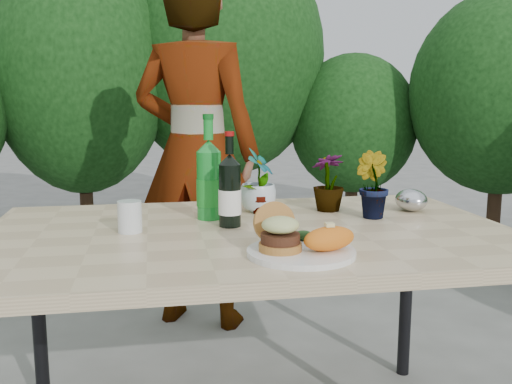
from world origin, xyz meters
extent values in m
cube|color=tan|center=(0.00, 0.00, 0.73)|extent=(1.60, 1.00, 0.04)
cylinder|color=black|center=(-0.72, 0.42, 0.35)|extent=(0.05, 0.05, 0.71)
cylinder|color=black|center=(0.72, 0.42, 0.35)|extent=(0.05, 0.05, 0.71)
cylinder|color=#382316|center=(-0.80, 2.80, 0.21)|extent=(0.10, 0.10, 0.42)
ellipsoid|color=#1F531B|center=(-0.80, 2.80, 1.35)|extent=(1.31, 1.31, 1.87)
cylinder|color=#382316|center=(0.30, 3.00, 0.25)|extent=(0.10, 0.10, 0.50)
ellipsoid|color=#1F531B|center=(0.30, 3.00, 1.48)|extent=(1.61, 1.61, 1.96)
cylinder|color=#382316|center=(1.30, 2.70, 0.19)|extent=(0.10, 0.10, 0.38)
ellipsoid|color=#1F531B|center=(1.30, 2.70, 0.93)|extent=(1.01, 1.01, 1.11)
cylinder|color=#382316|center=(2.20, 2.10, 0.22)|extent=(0.10, 0.10, 0.44)
ellipsoid|color=#1F531B|center=(2.20, 2.10, 1.17)|extent=(1.32, 1.32, 1.47)
cylinder|color=white|center=(0.08, -0.30, 0.76)|extent=(0.28, 0.28, 0.01)
cylinder|color=#B7722D|center=(0.02, -0.30, 0.78)|extent=(0.11, 0.11, 0.02)
cylinder|color=#472314|center=(0.02, -0.30, 0.80)|extent=(0.10, 0.10, 0.02)
ellipsoid|color=beige|center=(0.02, -0.30, 0.83)|extent=(0.10, 0.10, 0.04)
cylinder|color=#B7722D|center=(0.02, -0.23, 0.82)|extent=(0.11, 0.06, 0.11)
ellipsoid|color=orange|center=(0.15, -0.32, 0.80)|extent=(0.17, 0.12, 0.06)
ellipsoid|color=olive|center=(0.08, -0.21, 0.78)|extent=(0.04, 0.04, 0.02)
ellipsoid|color=#193814|center=(0.11, -0.21, 0.78)|extent=(0.06, 0.04, 0.03)
cylinder|color=black|center=(-0.06, 0.06, 0.85)|extent=(0.07, 0.07, 0.19)
cylinder|color=white|center=(-0.06, 0.06, 0.83)|extent=(0.07, 0.07, 0.08)
cone|color=black|center=(-0.06, 0.06, 0.96)|extent=(0.07, 0.07, 0.03)
cylinder|color=black|center=(-0.06, 0.06, 1.00)|extent=(0.03, 0.03, 0.06)
cylinder|color=maroon|center=(-0.06, 0.06, 1.04)|extent=(0.03, 0.03, 0.01)
cylinder|color=#18882B|center=(-0.11, 0.18, 0.86)|extent=(0.08, 0.08, 0.22)
cylinder|color=#198C26|center=(-0.11, 0.18, 0.84)|extent=(0.08, 0.08, 0.09)
cone|color=#18882B|center=(-0.11, 0.18, 0.99)|extent=(0.08, 0.08, 0.04)
cylinder|color=#18882B|center=(-0.11, 0.18, 1.05)|extent=(0.03, 0.03, 0.07)
cylinder|color=#0C5919|center=(-0.11, 0.18, 1.09)|extent=(0.04, 0.04, 0.02)
cylinder|color=silver|center=(-0.36, 0.03, 0.80)|extent=(0.07, 0.07, 0.09)
imported|color=#28521C|center=(0.07, 0.23, 0.86)|extent=(0.14, 0.14, 0.23)
imported|color=#285E20|center=(0.43, 0.10, 0.86)|extent=(0.14, 0.15, 0.22)
imported|color=#26531C|center=(0.32, 0.24, 0.85)|extent=(0.14, 0.14, 0.20)
imported|color=silver|center=(0.07, 0.26, 0.80)|extent=(0.13, 0.13, 0.10)
ellipsoid|color=#B7B9BE|center=(0.61, 0.18, 0.79)|extent=(0.11, 0.13, 0.08)
imported|color=#96664B|center=(-0.08, 1.15, 0.88)|extent=(0.76, 0.65, 1.76)
camera|label=1|loc=(-0.29, -1.67, 1.15)|focal=40.00mm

